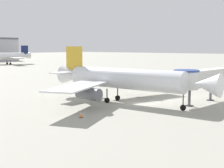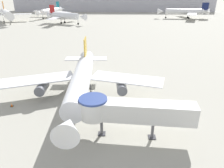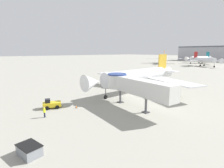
# 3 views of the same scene
# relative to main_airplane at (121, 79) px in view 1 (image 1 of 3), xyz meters

# --- Properties ---
(ground_plane) EXTENTS (800.00, 800.00, 0.00)m
(ground_plane) POSITION_rel_main_airplane_xyz_m (0.89, -3.07, -4.15)
(ground_plane) COLOR #9E9B8E
(main_airplane) EXTENTS (32.96, 31.24, 9.82)m
(main_airplane) POSITION_rel_main_airplane_xyz_m (0.00, 0.00, 0.00)
(main_airplane) COLOR silver
(main_airplane) RESTS_ON ground_plane
(jet_bridge) EXTENTS (16.59, 4.70, 6.06)m
(jet_bridge) POSITION_rel_main_airplane_xyz_m (8.33, -10.99, 0.23)
(jet_bridge) COLOR silver
(jet_bridge) RESTS_ON ground_plane
(traffic_cone_port_wing) EXTENTS (0.50, 0.50, 0.83)m
(traffic_cone_port_wing) POSITION_rel_main_airplane_xyz_m (-12.80, -2.61, -3.75)
(traffic_cone_port_wing) COLOR black
(traffic_cone_port_wing) RESTS_ON ground_plane
(background_jet_navy_tail) EXTENTS (35.21, 33.64, 10.50)m
(background_jet_navy_tail) POSITION_rel_main_airplane_xyz_m (54.49, 120.95, 0.46)
(background_jet_navy_tail) COLOR white
(background_jet_navy_tail) RESTS_ON ground_plane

